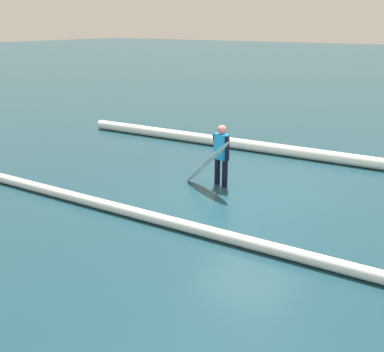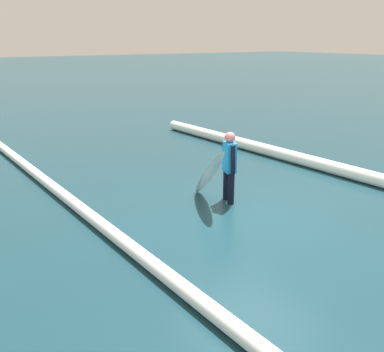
# 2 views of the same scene
# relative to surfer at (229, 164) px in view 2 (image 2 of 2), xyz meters

# --- Properties ---
(ground_plane) EXTENTS (165.61, 165.61, 0.00)m
(ground_plane) POSITION_rel_surfer_xyz_m (-0.80, 0.09, -0.83)
(ground_plane) COLOR #153843
(surfer) EXTENTS (0.50, 0.34, 1.49)m
(surfer) POSITION_rel_surfer_xyz_m (0.00, 0.00, 0.00)
(surfer) COLOR black
(surfer) RESTS_ON ground_plane
(surfboard) EXTENTS (1.50, 0.67, 1.32)m
(surfboard) POSITION_rel_surfer_xyz_m (0.14, 0.42, -0.18)
(surfboard) COLOR white
(surfboard) RESTS_ON ground_plane
(wave_crest_midground) EXTENTS (19.49, 0.90, 0.23)m
(wave_crest_midground) POSITION_rel_surfer_xyz_m (-1.31, 2.74, -0.72)
(wave_crest_midground) COLOR white
(wave_crest_midground) RESTS_ON ground_plane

